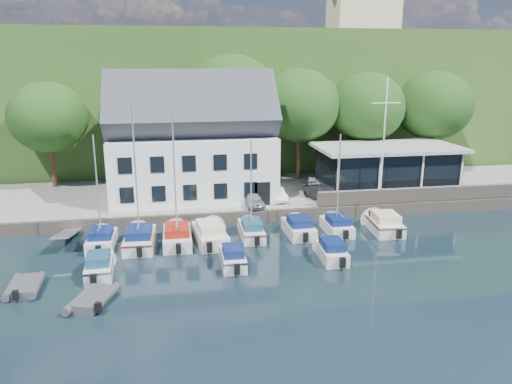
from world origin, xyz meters
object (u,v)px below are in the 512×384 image
boat_r1_7 (384,222)px  boat_r2_2 (233,256)px  dinghy_1 (92,298)px  boat_r1_3 (210,232)px  dinghy_0 (24,285)px  car_white (277,194)px  car_blue (343,190)px  boat_r2_0 (99,264)px  harbor_building (193,148)px  boat_r1_4 (251,183)px  boat_r1_6 (339,180)px  car_dgrey (321,193)px  boat_r2_3 (331,249)px  boat_r1_2 (175,184)px  club_pavilion (386,167)px  boat_r1_5 (299,226)px  boat_r1_1 (136,185)px  car_silver (252,199)px  flagpole (384,141)px  boat_r1_0 (97,188)px

boat_r1_7 → boat_r2_2: size_ratio=1.23×
boat_r2_2 → dinghy_1: size_ratio=1.49×
boat_r1_3 → dinghy_0: (-11.15, -6.15, -0.41)m
car_white → car_blue: (5.98, 0.02, 0.08)m
boat_r2_0 → harbor_building: bearing=61.9°
boat_r1_4 → boat_r1_6: boat_r1_4 is taller
boat_r1_6 → boat_r2_0: 17.99m
car_dgrey → boat_r1_3: bearing=-166.1°
boat_r1_3 → boat_r1_4: bearing=4.5°
boat_r2_3 → boat_r1_2: bearing=158.5°
car_dgrey → boat_r2_0: bearing=-165.4°
club_pavilion → car_blue: size_ratio=3.63×
boat_r1_4 → car_blue: bearing=34.8°
boat_r2_0 → boat_r2_3: size_ratio=0.97×
boat_r1_3 → car_blue: bearing=22.8°
boat_r1_7 → harbor_building: bearing=151.4°
boat_r1_2 → boat_r1_6: (12.10, 0.45, -0.33)m
boat_r2_2 → dinghy_0: boat_r2_2 is taller
boat_r1_2 → boat_r1_5: boat_r1_2 is taller
club_pavilion → boat_r1_3: 19.60m
club_pavilion → boat_r1_4: bearing=-149.9°
car_blue → boat_r1_3: size_ratio=0.54×
boat_r1_3 → dinghy_1: (-7.09, -8.42, -0.41)m
boat_r1_1 → dinghy_1: (-2.11, -8.34, -4.18)m
car_dgrey → boat_r1_5: bearing=-138.4°
car_silver → car_dgrey: 6.31m
flagpole → boat_r1_3: size_ratio=1.57×
boat_r1_5 → boat_r2_0: 14.77m
car_silver → boat_r1_0: size_ratio=0.40×
flagpole → boat_r1_2: 18.18m
car_silver → flagpole: size_ratio=0.33×
boat_r1_2 → car_silver: bearing=40.4°
boat_r1_5 → dinghy_1: 16.38m
car_silver → dinghy_0: (-15.13, -11.42, -1.23)m
boat_r1_3 → boat_r1_6: size_ratio=0.81×
boat_r1_5 → boat_r2_3: size_ratio=1.05×
boat_r1_5 → boat_r1_4: bearing=176.3°
club_pavilion → boat_r2_3: bearing=-126.0°
boat_r1_2 → car_dgrey: bearing=26.7°
boat_r1_3 → boat_r2_3: (7.66, -4.53, -0.09)m
flagpole → boat_r1_5: 10.95m
club_pavilion → boat_r1_7: 9.87m
car_silver → boat_r1_4: (-0.86, -4.70, 2.56)m
flagpole → boat_r1_3: bearing=-162.4°
harbor_building → dinghy_0: (-10.51, -15.46, -4.98)m
boat_r1_3 → dinghy_1: 11.02m
flagpole → boat_r1_2: flagpole is taller
car_white → boat_r2_0: (-13.58, -11.31, -0.82)m
boat_r1_1 → boat_r2_3: boat_r1_1 is taller
boat_r1_1 → boat_r2_0: (-2.20, -4.51, -3.83)m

